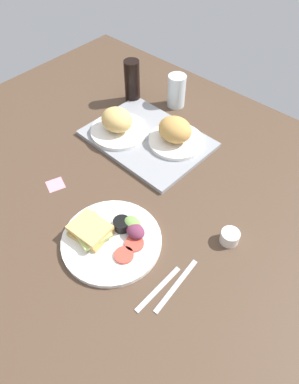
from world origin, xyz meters
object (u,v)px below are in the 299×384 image
(plate_with_salad, at_px, (111,237))
(espresso_cup, at_px, (230,237))
(bread_plate_near, at_px, (118,124))
(soda_bottle, at_px, (132,82))
(knife, at_px, (176,285))
(sticky_note, at_px, (55,185))
(drinking_glass, at_px, (176,91))
(serving_tray, at_px, (147,139))
(bread_plate_far, at_px, (175,133))
(fork, at_px, (158,289))

(plate_with_salad, distance_m, espresso_cup, 0.35)
(bread_plate_near, relative_size, soda_bottle, 1.21)
(knife, height_order, sticky_note, knife)
(soda_bottle, xyz_separation_m, knife, (0.68, -0.55, -0.09))
(bread_plate_near, height_order, plate_with_salad, bread_plate_near)
(bread_plate_near, bearing_deg, drinking_glass, 82.55)
(sticky_note, bearing_deg, serving_tray, 78.17)
(bread_plate_far, relative_size, soda_bottle, 1.14)
(plate_with_salad, height_order, fork, plate_with_salad)
(fork, distance_m, knife, 0.05)
(soda_bottle, relative_size, knife, 0.95)
(serving_tray, height_order, soda_bottle, soda_bottle)
(plate_with_salad, xyz_separation_m, knife, (0.24, 0.02, -0.01))
(knife, bearing_deg, espresso_cup, -10.73)
(bread_plate_far, height_order, knife, bread_plate_far)
(plate_with_salad, relative_size, knife, 1.56)
(bread_plate_far, distance_m, espresso_cup, 0.45)
(fork, bearing_deg, serving_tray, 46.02)
(espresso_cup, xyz_separation_m, sticky_note, (-0.56, -0.20, -0.02))
(soda_bottle, xyz_separation_m, sticky_note, (0.14, -0.53, -0.09))
(bread_plate_near, height_order, knife, bread_plate_near)
(bread_plate_far, distance_m, fork, 0.59)
(plate_with_salad, height_order, knife, plate_with_salad)
(plate_with_salad, distance_m, fork, 0.21)
(serving_tray, relative_size, espresso_cup, 8.04)
(bread_plate_near, relative_size, espresso_cup, 3.92)
(serving_tray, bearing_deg, plate_with_salad, -61.27)
(bread_plate_near, xyz_separation_m, espresso_cup, (0.59, -0.12, -0.03))
(espresso_cup, height_order, sticky_note, espresso_cup)
(drinking_glass, bearing_deg, sticky_note, -91.31)
(bread_plate_far, distance_m, plate_with_salad, 0.48)
(plate_with_salad, height_order, espresso_cup, plate_with_salad)
(serving_tray, xyz_separation_m, soda_bottle, (-0.22, 0.15, 0.08))
(bread_plate_near, distance_m, plate_with_salad, 0.49)
(drinking_glass, bearing_deg, bread_plate_near, -97.45)
(bread_plate_far, relative_size, fork, 1.21)
(soda_bottle, bearing_deg, bread_plate_near, -59.79)
(serving_tray, distance_m, soda_bottle, 0.28)
(fork, bearing_deg, soda_bottle, 49.25)
(soda_bottle, bearing_deg, knife, -38.61)
(serving_tray, relative_size, bread_plate_far, 2.18)
(serving_tray, xyz_separation_m, plate_with_salad, (0.22, -0.41, 0.01))
(sticky_note, bearing_deg, knife, -1.30)
(drinking_glass, bearing_deg, bread_plate_far, -51.76)
(drinking_glass, relative_size, sticky_note, 2.43)
(serving_tray, distance_m, sticky_note, 0.39)
(espresso_cup, distance_m, sticky_note, 0.60)
(espresso_cup, xyz_separation_m, knife, (-0.03, -0.22, -0.02))
(bread_plate_near, bearing_deg, plate_with_salad, -47.41)
(plate_with_salad, height_order, drinking_glass, drinking_glass)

